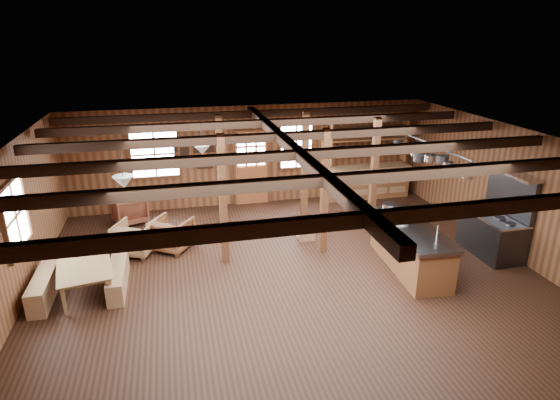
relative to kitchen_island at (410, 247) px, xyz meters
name	(u,v)px	position (x,y,z in m)	size (l,w,h in m)	color
room	(292,213)	(-2.52, 0.16, 0.92)	(10.04, 9.04, 2.84)	black
ceiling_joists	(290,146)	(-2.52, 0.34, 2.20)	(9.80, 8.82, 0.18)	black
timber_posts	(291,180)	(-2.00, 2.24, 0.92)	(3.95, 2.35, 2.80)	#4D2616
back_door	(252,174)	(-2.52, 4.61, 0.40)	(1.02, 0.08, 2.15)	brown
window_back_left	(155,154)	(-5.12, 4.62, 1.12)	(1.32, 0.06, 1.32)	white
window_back_right	(296,146)	(-1.22, 4.62, 1.12)	(1.02, 0.06, 1.32)	white
window_left	(15,216)	(-7.48, 0.66, 1.12)	(0.14, 1.24, 1.32)	white
notice_boards	(197,151)	(-4.01, 4.62, 1.16)	(1.08, 0.03, 0.90)	silver
back_counter	(366,178)	(0.88, 4.36, 0.12)	(2.55, 0.60, 2.45)	brown
pendant_lamps	(168,164)	(-4.77, 1.16, 1.77)	(1.86, 2.36, 0.66)	#303032
pot_rack	(427,156)	(0.42, 0.42, 1.80)	(0.42, 3.00, 0.44)	#303032
kitchen_island	(410,247)	(0.00, 0.00, 0.00)	(1.04, 2.55, 1.20)	brown
step_stool	(306,232)	(-1.69, 1.86, -0.29)	(0.42, 0.30, 0.37)	olive
commercial_range	(495,227)	(2.13, 0.20, 0.14)	(0.80, 1.55, 1.91)	#303032
dining_table	(88,276)	(-6.42, 0.58, -0.18)	(1.69, 0.94, 0.59)	olive
bench_wall	(46,284)	(-7.17, 0.58, -0.24)	(0.32, 1.71, 0.47)	olive
bench_aisle	(118,277)	(-5.87, 0.58, -0.26)	(0.30, 1.58, 0.44)	olive
armchair_a	(130,210)	(-5.85, 3.89, -0.12)	(0.77, 0.80, 0.72)	brown
armchair_b	(172,234)	(-4.82, 2.06, -0.11)	(0.79, 0.81, 0.74)	brown
armchair_c	(135,238)	(-5.61, 2.03, -0.11)	(0.79, 0.81, 0.74)	brown
counter_pot	(390,208)	(-0.09, 0.88, 0.55)	(0.31, 0.31, 0.18)	#ADAFB4
bowl	(401,220)	(-0.09, 0.30, 0.50)	(0.29, 0.29, 0.07)	silver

